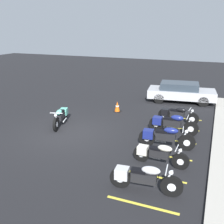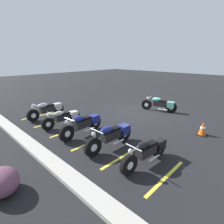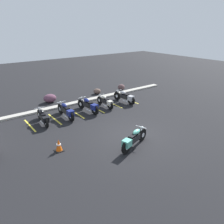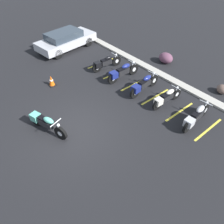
{
  "view_description": "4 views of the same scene",
  "coord_description": "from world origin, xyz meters",
  "px_view_note": "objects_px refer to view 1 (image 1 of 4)",
  "views": [
    {
      "loc": [
        9.94,
        6.27,
        4.79
      ],
      "look_at": [
        -0.99,
        1.82,
        0.93
      ],
      "focal_mm": 42.0,
      "sensor_mm": 36.0,
      "label": 1
    },
    {
      "loc": [
        -5.86,
        8.76,
        3.24
      ],
      "look_at": [
        -0.19,
        2.89,
        0.69
      ],
      "focal_mm": 28.0,
      "sensor_mm": 36.0,
      "label": 2
    },
    {
      "loc": [
        -7.22,
        -7.82,
        5.66
      ],
      "look_at": [
        -0.02,
        1.84,
        0.84
      ],
      "focal_mm": 35.0,
      "sensor_mm": 36.0,
      "label": 3
    },
    {
      "loc": [
        6.39,
        -3.04,
        7.09
      ],
      "look_at": [
        0.57,
        1.8,
        0.46
      ],
      "focal_mm": 35.0,
      "sensor_mm": 36.0,
      "label": 4
    }
  ],
  "objects_px": {
    "parked_bike_4": "(142,177)",
    "parked_bike_0": "(176,114)",
    "parked_bike_3": "(158,154)",
    "traffic_cone": "(117,107)",
    "motorcycle_teal_featured": "(61,116)",
    "car_silver": "(181,92)",
    "parked_bike_1": "(171,123)",
    "parked_bike_2": "(164,137)"
  },
  "relations": [
    {
      "from": "motorcycle_teal_featured",
      "to": "parked_bike_4",
      "type": "distance_m",
      "value": 6.71
    },
    {
      "from": "motorcycle_teal_featured",
      "to": "parked_bike_1",
      "type": "height_order",
      "value": "parked_bike_1"
    },
    {
      "from": "parked_bike_0",
      "to": "traffic_cone",
      "type": "height_order",
      "value": "parked_bike_0"
    },
    {
      "from": "traffic_cone",
      "to": "parked_bike_3",
      "type": "bearing_deg",
      "value": 34.28
    },
    {
      "from": "parked_bike_1",
      "to": "car_silver",
      "type": "height_order",
      "value": "car_silver"
    },
    {
      "from": "motorcycle_teal_featured",
      "to": "parked_bike_3",
      "type": "bearing_deg",
      "value": 51.28
    },
    {
      "from": "car_silver",
      "to": "parked_bike_1",
      "type": "bearing_deg",
      "value": -93.31
    },
    {
      "from": "parked_bike_1",
      "to": "car_silver",
      "type": "bearing_deg",
      "value": 94.56
    },
    {
      "from": "parked_bike_2",
      "to": "traffic_cone",
      "type": "xyz_separation_m",
      "value": [
        -3.78,
        -3.51,
        -0.19
      ]
    },
    {
      "from": "parked_bike_2",
      "to": "car_silver",
      "type": "xyz_separation_m",
      "value": [
        -7.38,
        -0.38,
        0.2
      ]
    },
    {
      "from": "motorcycle_teal_featured",
      "to": "car_silver",
      "type": "relative_size",
      "value": 0.47
    },
    {
      "from": "parked_bike_4",
      "to": "traffic_cone",
      "type": "height_order",
      "value": "parked_bike_4"
    },
    {
      "from": "parked_bike_0",
      "to": "parked_bike_3",
      "type": "bearing_deg",
      "value": -84.11
    },
    {
      "from": "parked_bike_2",
      "to": "car_silver",
      "type": "distance_m",
      "value": 7.39
    },
    {
      "from": "traffic_cone",
      "to": "parked_bike_1",
      "type": "bearing_deg",
      "value": 59.24
    },
    {
      "from": "parked_bike_3",
      "to": "parked_bike_4",
      "type": "bearing_deg",
      "value": -90.93
    },
    {
      "from": "car_silver",
      "to": "traffic_cone",
      "type": "distance_m",
      "value": 4.78
    },
    {
      "from": "parked_bike_4",
      "to": "traffic_cone",
      "type": "distance_m",
      "value": 7.89
    },
    {
      "from": "parked_bike_1",
      "to": "parked_bike_3",
      "type": "xyz_separation_m",
      "value": [
        3.2,
        0.11,
        -0.05
      ]
    },
    {
      "from": "motorcycle_teal_featured",
      "to": "parked_bike_0",
      "type": "height_order",
      "value": "motorcycle_teal_featured"
    },
    {
      "from": "motorcycle_teal_featured",
      "to": "parked_bike_2",
      "type": "distance_m",
      "value": 5.45
    },
    {
      "from": "parked_bike_3",
      "to": "car_silver",
      "type": "relative_size",
      "value": 0.46
    },
    {
      "from": "parked_bike_2",
      "to": "parked_bike_4",
      "type": "distance_m",
      "value": 3.28
    },
    {
      "from": "parked_bike_2",
      "to": "traffic_cone",
      "type": "relative_size",
      "value": 3.75
    },
    {
      "from": "parked_bike_2",
      "to": "parked_bike_0",
      "type": "bearing_deg",
      "value": 84.76
    },
    {
      "from": "parked_bike_2",
      "to": "parked_bike_4",
      "type": "height_order",
      "value": "parked_bike_2"
    },
    {
      "from": "parked_bike_4",
      "to": "car_silver",
      "type": "xyz_separation_m",
      "value": [
        -10.66,
        -0.38,
        0.21
      ]
    },
    {
      "from": "parked_bike_4",
      "to": "car_silver",
      "type": "bearing_deg",
      "value": 86.81
    },
    {
      "from": "parked_bike_3",
      "to": "traffic_cone",
      "type": "bearing_deg",
      "value": 126.19
    },
    {
      "from": "parked_bike_3",
      "to": "traffic_cone",
      "type": "relative_size",
      "value": 3.32
    },
    {
      "from": "parked_bike_0",
      "to": "parked_bike_2",
      "type": "height_order",
      "value": "parked_bike_2"
    },
    {
      "from": "parked_bike_1",
      "to": "parked_bike_4",
      "type": "xyz_separation_m",
      "value": [
        4.98,
        0.02,
        -0.02
      ]
    },
    {
      "from": "parked_bike_4",
      "to": "parked_bike_2",
      "type": "bearing_deg",
      "value": 84.8
    },
    {
      "from": "parked_bike_4",
      "to": "car_silver",
      "type": "relative_size",
      "value": 0.5
    },
    {
      "from": "parked_bike_3",
      "to": "parked_bike_4",
      "type": "xyz_separation_m",
      "value": [
        1.79,
        -0.09,
        0.04
      ]
    },
    {
      "from": "parked_bike_3",
      "to": "traffic_cone",
      "type": "xyz_separation_m",
      "value": [
        -5.28,
        -3.6,
        -0.14
      ]
    },
    {
      "from": "parked_bike_0",
      "to": "parked_bike_1",
      "type": "xyz_separation_m",
      "value": [
        1.55,
        0.0,
        0.04
      ]
    },
    {
      "from": "motorcycle_teal_featured",
      "to": "parked_bike_1",
      "type": "relative_size",
      "value": 0.93
    },
    {
      "from": "parked_bike_2",
      "to": "parked_bike_3",
      "type": "distance_m",
      "value": 1.5
    },
    {
      "from": "parked_bike_4",
      "to": "parked_bike_0",
      "type": "bearing_deg",
      "value": 84.91
    },
    {
      "from": "motorcycle_teal_featured",
      "to": "parked_bike_2",
      "type": "relative_size",
      "value": 0.92
    },
    {
      "from": "parked_bike_0",
      "to": "parked_bike_2",
      "type": "xyz_separation_m",
      "value": [
        3.25,
        0.01,
        0.04
      ]
    }
  ]
}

